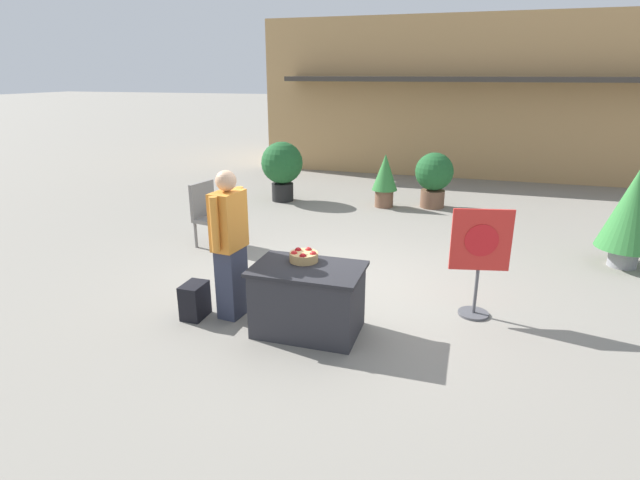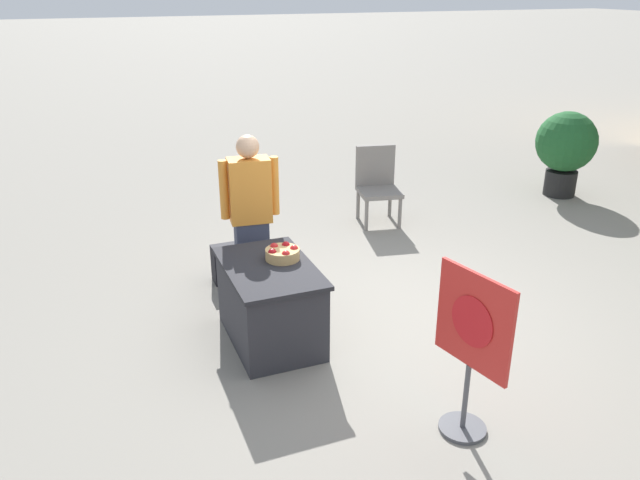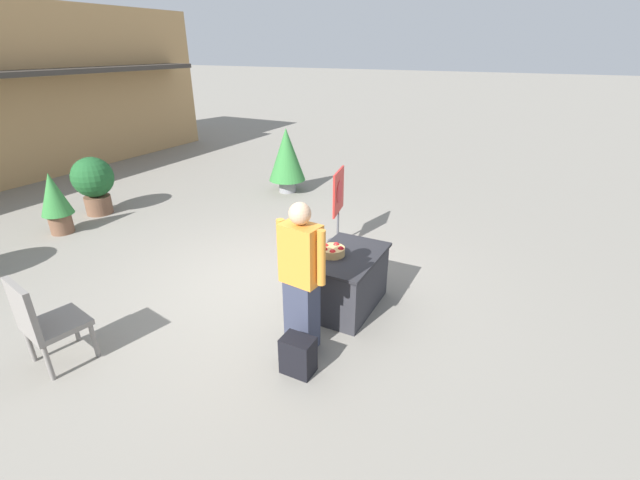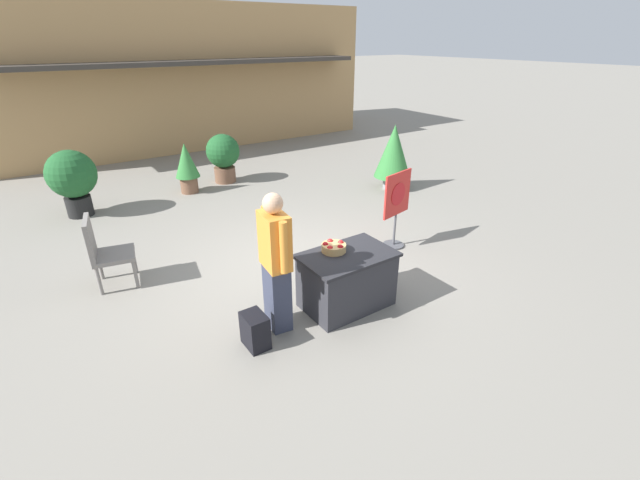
% 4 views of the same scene
% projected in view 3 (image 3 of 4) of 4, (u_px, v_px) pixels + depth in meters
% --- Properties ---
extents(ground_plane, '(120.00, 120.00, 0.00)m').
position_uv_depth(ground_plane, '(272.00, 283.00, 6.26)').
color(ground_plane, gray).
extents(display_table, '(1.20, 0.78, 0.77)m').
position_uv_depth(display_table, '(346.00, 281.00, 5.55)').
color(display_table, '#2D2D33').
rests_on(display_table, ground_plane).
extents(apple_basket, '(0.32, 0.32, 0.13)m').
position_uv_depth(apple_basket, '(332.00, 251.00, 5.36)').
color(apple_basket, tan).
rests_on(apple_basket, display_table).
extents(person_visitor, '(0.31, 0.61, 1.75)m').
position_uv_depth(person_visitor, '(301.00, 277.00, 4.60)').
color(person_visitor, '#33384C').
rests_on(person_visitor, ground_plane).
extents(backpack, '(0.24, 0.34, 0.42)m').
position_uv_depth(backpack, '(298.00, 355.00, 4.48)').
color(backpack, black).
rests_on(backpack, ground_plane).
extents(poster_board, '(0.67, 0.36, 1.31)m').
position_uv_depth(poster_board, '(338.00, 203.00, 7.23)').
color(poster_board, '#4C4C51').
rests_on(poster_board, ground_plane).
extents(patio_chair, '(0.64, 0.64, 1.05)m').
position_uv_depth(patio_chair, '(42.00, 320.00, 4.43)').
color(patio_chair, gray).
rests_on(patio_chair, ground_plane).
extents(potted_plant_far_left, '(0.80, 0.80, 1.17)m').
position_uv_depth(potted_plant_far_left, '(93.00, 182.00, 8.60)').
color(potted_plant_far_left, brown).
rests_on(potted_plant_far_left, ground_plane).
extents(potted_plant_near_left, '(0.54, 0.54, 1.14)m').
position_uv_depth(potted_plant_near_left, '(55.00, 200.00, 7.69)').
color(potted_plant_near_left, brown).
rests_on(potted_plant_near_left, ground_plane).
extents(potted_plant_far_right, '(0.85, 0.85, 1.49)m').
position_uv_depth(potted_plant_far_right, '(287.00, 156.00, 9.85)').
color(potted_plant_far_right, gray).
rests_on(potted_plant_far_right, ground_plane).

